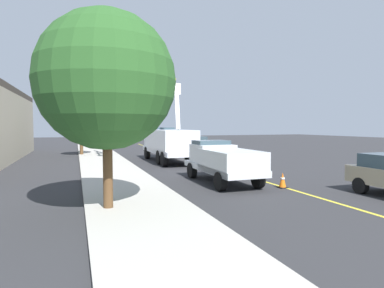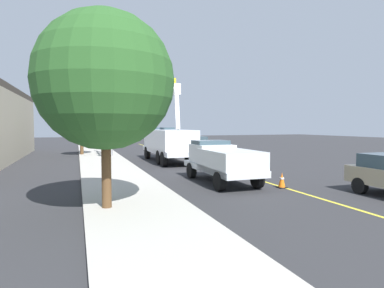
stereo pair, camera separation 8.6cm
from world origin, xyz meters
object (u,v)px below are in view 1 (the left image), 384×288
object	(u,v)px
traffic_cone_leading	(283,180)
traffic_signal_mast	(113,99)
traffic_cone_mid_front	(175,153)
utility_bucket_truck	(168,141)
passing_minivan	(195,143)
service_pickup_truck	(223,160)

from	to	relation	value
traffic_cone_leading	traffic_signal_mast	world-z (taller)	traffic_signal_mast
traffic_cone_leading	traffic_cone_mid_front	world-z (taller)	traffic_cone_mid_front
traffic_signal_mast	utility_bucket_truck	bearing A→B (deg)	-136.30
traffic_cone_leading	traffic_cone_mid_front	xyz separation A→B (m)	(16.14, -0.09, 0.01)
passing_minivan	traffic_cone_leading	bearing A→B (deg)	169.63
service_pickup_truck	traffic_signal_mast	size ratio (longest dim) A/B	0.75
service_pickup_truck	traffic_cone_leading	size ratio (longest dim) A/B	7.97
utility_bucket_truck	traffic_cone_leading	distance (m)	12.44
passing_minivan	traffic_signal_mast	bearing A→B (deg)	113.92
service_pickup_truck	traffic_cone_mid_front	world-z (taller)	service_pickup_truck
traffic_cone_mid_front	traffic_signal_mast	world-z (taller)	traffic_signal_mast
traffic_cone_leading	traffic_cone_mid_front	bearing A→B (deg)	-0.32
service_pickup_truck	traffic_cone_leading	world-z (taller)	service_pickup_truck
traffic_cone_mid_front	traffic_cone_leading	bearing A→B (deg)	179.68
passing_minivan	traffic_cone_leading	size ratio (longest dim) A/B	6.83
utility_bucket_truck	traffic_cone_mid_front	xyz separation A→B (m)	(3.87, -1.80, -1.25)
passing_minivan	traffic_cone_mid_front	world-z (taller)	passing_minivan
service_pickup_truck	passing_minivan	world-z (taller)	service_pickup_truck
utility_bucket_truck	traffic_cone_mid_front	distance (m)	4.45
service_pickup_truck	traffic_cone_mid_front	xyz separation A→B (m)	(13.95, -2.07, -0.76)
traffic_cone_mid_front	passing_minivan	bearing A→B (deg)	-41.38
utility_bucket_truck	service_pickup_truck	distance (m)	10.09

